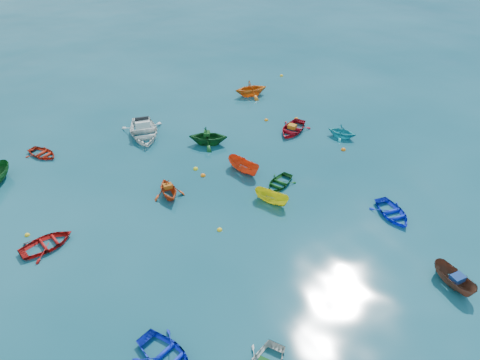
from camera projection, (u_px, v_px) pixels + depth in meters
ground at (283, 222)px, 30.40m from camera, size 160.00×160.00×0.00m
dinghy_blue_sw at (166, 358)px, 22.30m from camera, size 3.17×3.83×0.69m
sampan_brown_mid at (452, 285)px, 26.02m from camera, size 1.46×2.95×1.09m
dinghy_blue_se at (392, 215)px, 30.95m from camera, size 3.01×3.62×0.65m
dinghy_orange_w at (169, 196)px, 32.68m from camera, size 2.65×2.93×1.35m
sampan_yellow_mid at (271, 202)px, 32.07m from camera, size 1.92×2.79×1.01m
dinghy_green_e at (279, 185)px, 33.74m from camera, size 3.20×2.76×0.56m
dinghy_cyan_se at (341, 137)px, 39.29m from camera, size 2.94×3.07×1.25m
dinghy_red_nw at (48, 246)px, 28.55m from camera, size 3.43×2.61×0.67m
sampan_orange_n at (244, 172)px, 35.12m from camera, size 1.72×3.11×1.14m
dinghy_green_n at (208, 144)px, 38.37m from camera, size 4.11×4.02×1.64m
dinghy_red_ne at (292, 131)px, 40.09m from camera, size 4.19×3.75×0.71m
dinghy_red_far at (43, 155)px, 36.95m from camera, size 2.91×3.27×0.56m
dinghy_orange_far at (251, 95)px, 45.87m from camera, size 3.79×3.49×1.66m
motorboat_white at (144, 135)px, 39.54m from camera, size 4.83×5.72×1.61m
tarp_blue_a at (457, 278)px, 25.49m from camera, size 0.80×0.65×0.35m
tarp_orange_a at (168, 186)px, 32.25m from camera, size 0.66×0.55×0.28m
tarp_green_b at (207, 134)px, 37.81m from camera, size 0.76×0.79×0.31m
tarp_orange_b at (292, 126)px, 39.71m from camera, size 0.76×0.83×0.33m
buoy_ye_a at (220, 230)px, 29.75m from camera, size 0.35×0.35×0.35m
buoy_or_b at (343, 150)px, 37.61m from camera, size 0.39×0.39×0.39m
buoy_ye_b at (27, 235)px, 29.36m from camera, size 0.32×0.32×0.32m
buoy_or_c at (203, 176)px, 34.66m from camera, size 0.39×0.39×0.39m
buoy_ye_c at (250, 171)px, 35.22m from camera, size 0.39×0.39×0.39m
buoy_or_d at (266, 120)px, 41.68m from camera, size 0.36×0.36×0.36m
buoy_ye_d at (196, 169)px, 35.37m from camera, size 0.38×0.38×0.38m
buoy_or_e at (296, 119)px, 41.85m from camera, size 0.38×0.38×0.38m
buoy_ye_e at (281, 76)px, 49.73m from camera, size 0.36×0.36×0.36m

